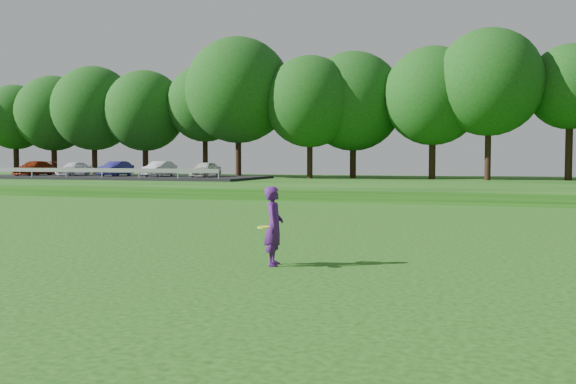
% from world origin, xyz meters
% --- Properties ---
extents(ground, '(140.00, 140.00, 0.00)m').
position_xyz_m(ground, '(0.00, 0.00, 0.00)').
color(ground, '#14440D').
rests_on(ground, ground).
extents(berm, '(130.00, 30.00, 0.60)m').
position_xyz_m(berm, '(0.00, 34.00, 0.30)').
color(berm, '#14440D').
rests_on(berm, ground).
extents(walking_path, '(130.00, 1.60, 0.04)m').
position_xyz_m(walking_path, '(0.00, 20.00, 0.02)').
color(walking_path, gray).
rests_on(walking_path, ground).
extents(treeline, '(104.00, 7.00, 15.00)m').
position_xyz_m(treeline, '(0.00, 38.00, 8.10)').
color(treeline, '#104513').
rests_on(treeline, berm).
extents(parking_lot, '(24.00, 9.00, 1.38)m').
position_xyz_m(parking_lot, '(-24.28, 32.80, 1.01)').
color(parking_lot, black).
rests_on(parking_lot, berm).
extents(woman, '(0.51, 0.86, 1.63)m').
position_xyz_m(woman, '(1.08, 0.33, 0.82)').
color(woman, '#491768').
rests_on(woman, ground).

